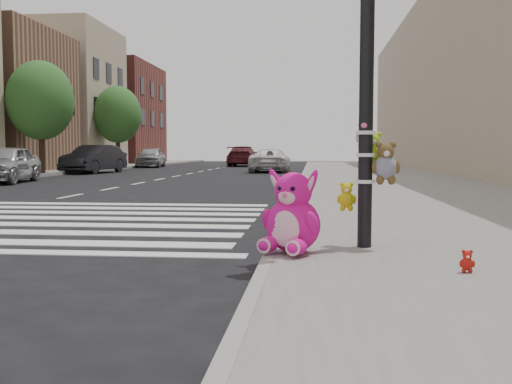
% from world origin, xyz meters
% --- Properties ---
extents(ground, '(120.00, 120.00, 0.00)m').
position_xyz_m(ground, '(0.00, 0.00, 0.00)').
color(ground, black).
rests_on(ground, ground).
extents(sidewalk_near, '(7.00, 80.00, 0.14)m').
position_xyz_m(sidewalk_near, '(5.00, 10.00, 0.07)').
color(sidewalk_near, slate).
rests_on(sidewalk_near, ground).
extents(curb_edge, '(0.12, 80.00, 0.15)m').
position_xyz_m(curb_edge, '(1.55, 10.00, 0.07)').
color(curb_edge, gray).
rests_on(curb_edge, ground).
extents(bld_far_c, '(6.00, 8.00, 8.00)m').
position_xyz_m(bld_far_c, '(-15.50, 26.00, 4.00)').
color(bld_far_c, '#8D624B').
rests_on(bld_far_c, ground).
extents(bld_far_d, '(6.00, 8.00, 10.00)m').
position_xyz_m(bld_far_d, '(-15.50, 35.00, 5.00)').
color(bld_far_d, tan).
rests_on(bld_far_d, ground).
extents(bld_far_e, '(6.00, 10.00, 9.00)m').
position_xyz_m(bld_far_e, '(-15.50, 46.00, 4.50)').
color(bld_far_e, brown).
rests_on(bld_far_e, ground).
extents(signal_pole, '(0.70, 0.50, 4.00)m').
position_xyz_m(signal_pole, '(2.64, 1.81, 1.77)').
color(signal_pole, black).
rests_on(signal_pole, sidewalk_near).
extents(tree_far_b, '(3.20, 3.20, 5.44)m').
position_xyz_m(tree_far_b, '(-11.20, 22.00, 3.65)').
color(tree_far_b, '#382619').
rests_on(tree_far_b, sidewalk_far).
extents(tree_far_c, '(3.20, 3.20, 5.44)m').
position_xyz_m(tree_far_c, '(-11.20, 33.00, 3.65)').
color(tree_far_c, '#382619').
rests_on(tree_far_c, sidewalk_far).
extents(pink_bunny, '(0.77, 0.83, 0.92)m').
position_xyz_m(pink_bunny, '(1.79, 1.36, 0.52)').
color(pink_bunny, '#E91394').
rests_on(pink_bunny, sidewalk_near).
extents(red_teddy, '(0.15, 0.11, 0.21)m').
position_xyz_m(red_teddy, '(3.40, 0.50, 0.24)').
color(red_teddy, red).
rests_on(red_teddy, sidewalk_near).
extents(car_silver_far, '(2.40, 4.51, 1.46)m').
position_xyz_m(car_silver_far, '(-9.69, 15.94, 0.73)').
color(car_silver_far, '#B0B0B5').
rests_on(car_silver_far, ground).
extents(car_dark_far, '(2.23, 4.83, 1.54)m').
position_xyz_m(car_dark_far, '(-9.80, 25.17, 0.77)').
color(car_dark_far, black).
rests_on(car_dark_far, ground).
extents(car_white_near, '(2.25, 4.77, 1.32)m').
position_xyz_m(car_white_near, '(-0.41, 27.79, 0.66)').
color(car_white_near, silver).
rests_on(car_white_near, ground).
extents(car_maroon_near, '(2.26, 5.38, 1.55)m').
position_xyz_m(car_maroon_near, '(-3.47, 39.81, 0.78)').
color(car_maroon_near, '#581921').
rests_on(car_maroon_near, ground).
extents(car_silver_deep, '(2.30, 4.60, 1.50)m').
position_xyz_m(car_silver_deep, '(-9.80, 36.02, 0.75)').
color(car_silver_deep, '#A5A6AA').
rests_on(car_silver_deep, ground).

